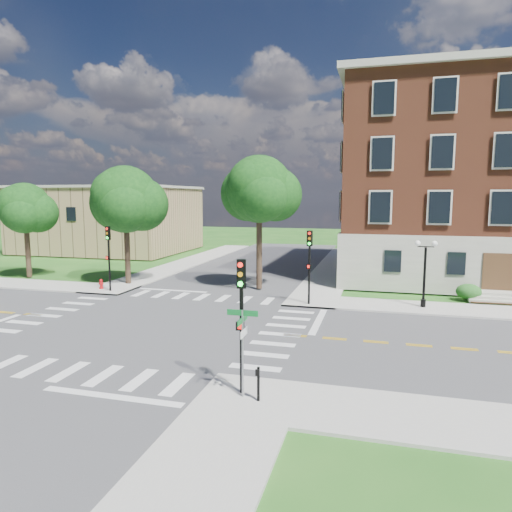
% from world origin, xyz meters
% --- Properties ---
extents(ground, '(160.00, 160.00, 0.00)m').
position_xyz_m(ground, '(0.00, 0.00, 0.00)').
color(ground, '#1C5417').
rests_on(ground, ground).
extents(road_ew, '(90.00, 12.00, 0.01)m').
position_xyz_m(road_ew, '(0.00, 0.00, 0.01)').
color(road_ew, '#3D3D3F').
rests_on(road_ew, ground).
extents(road_ns, '(12.00, 90.00, 0.01)m').
position_xyz_m(road_ns, '(0.00, 0.00, 0.01)').
color(road_ns, '#3D3D3F').
rests_on(road_ns, ground).
extents(sidewalk_ne, '(34.00, 34.00, 0.12)m').
position_xyz_m(sidewalk_ne, '(15.38, 15.38, 0.06)').
color(sidewalk_ne, '#9E9B93').
rests_on(sidewalk_ne, ground).
extents(sidewalk_nw, '(34.00, 34.00, 0.12)m').
position_xyz_m(sidewalk_nw, '(-15.38, 15.38, 0.06)').
color(sidewalk_nw, '#9E9B93').
rests_on(sidewalk_nw, ground).
extents(crosswalk_east, '(2.20, 10.20, 0.02)m').
position_xyz_m(crosswalk_east, '(7.20, 0.00, 0.00)').
color(crosswalk_east, silver).
rests_on(crosswalk_east, ground).
extents(stop_bar_east, '(0.40, 5.50, 0.00)m').
position_xyz_m(stop_bar_east, '(8.80, 3.00, 0.00)').
color(stop_bar_east, silver).
rests_on(stop_bar_east, ground).
extents(secondary_building, '(20.40, 15.40, 8.30)m').
position_xyz_m(secondary_building, '(-22.00, 30.00, 4.28)').
color(secondary_building, '#A28259').
rests_on(secondary_building, ground).
extents(tree_b, '(4.31, 4.31, 8.15)m').
position_xyz_m(tree_b, '(-17.39, 10.36, 6.08)').
color(tree_b, black).
rests_on(tree_b, ground).
extents(tree_c, '(5.31, 5.31, 9.39)m').
position_xyz_m(tree_c, '(-7.51, 10.03, 6.84)').
color(tree_c, black).
rests_on(tree_c, ground).
extents(tree_d, '(5.03, 5.03, 10.03)m').
position_xyz_m(tree_d, '(3.25, 10.80, 7.59)').
color(tree_d, black).
rests_on(tree_d, ground).
extents(traffic_signal_se, '(0.37, 0.43, 4.80)m').
position_xyz_m(traffic_signal_se, '(7.44, -7.52, 3.19)').
color(traffic_signal_se, black).
rests_on(traffic_signal_se, ground).
extents(traffic_signal_ne, '(0.37, 0.44, 4.80)m').
position_xyz_m(traffic_signal_ne, '(7.69, 6.67, 3.19)').
color(traffic_signal_ne, black).
rests_on(traffic_signal_ne, ground).
extents(traffic_signal_nw, '(0.37, 0.43, 4.80)m').
position_xyz_m(traffic_signal_nw, '(-7.22, 7.00, 3.19)').
color(traffic_signal_nw, black).
rests_on(traffic_signal_nw, ground).
extents(twin_lamp_west, '(1.36, 0.36, 4.23)m').
position_xyz_m(twin_lamp_west, '(14.83, 7.77, 2.52)').
color(twin_lamp_west, black).
rests_on(twin_lamp_west, ground).
extents(street_sign_pole, '(1.10, 1.10, 3.10)m').
position_xyz_m(street_sign_pole, '(7.57, -7.79, 2.31)').
color(street_sign_pole, gray).
rests_on(street_sign_pole, ground).
extents(push_button_post, '(0.14, 0.21, 1.20)m').
position_xyz_m(push_button_post, '(8.17, -8.00, 0.80)').
color(push_button_post, black).
rests_on(push_button_post, ground).
extents(fire_hydrant, '(0.35, 0.35, 0.75)m').
position_xyz_m(fire_hydrant, '(-8.32, 7.52, 0.46)').
color(fire_hydrant, '#AB0D10').
rests_on(fire_hydrant, ground).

